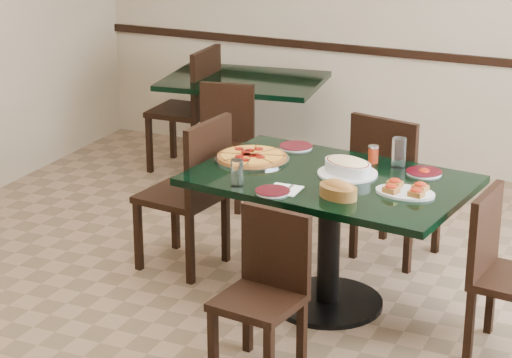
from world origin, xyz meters
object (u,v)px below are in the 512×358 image
at_px(back_chair_near, 224,138).
at_px(pepperoni_pizza, 252,157).
at_px(bruschetta_platter, 405,190).
at_px(chair_left, 193,186).
at_px(chair_near, 266,285).
at_px(chair_right, 502,266).
at_px(bread_basket, 338,190).
at_px(back_chair_left, 193,102).
at_px(back_table, 244,108).
at_px(chair_far, 391,180).
at_px(lasagna_casserole, 348,166).
at_px(main_table, 330,209).

distance_m(back_chair_near, pepperoni_pizza, 1.41).
bearing_deg(bruschetta_platter, chair_left, 173.95).
relative_size(chair_near, chair_left, 0.85).
relative_size(chair_right, bread_basket, 3.27).
height_order(chair_left, pepperoni_pizza, chair_left).
bearing_deg(chair_right, back_chair_left, 61.26).
relative_size(back_table, back_chair_near, 1.50).
xyz_separation_m(chair_far, chair_right, (0.83, -0.86, -0.05)).
height_order(back_table, bread_basket, bread_basket).
distance_m(back_chair_near, lasagna_casserole, 1.80).
bearing_deg(chair_near, pepperoni_pizza, 125.85).
bearing_deg(back_chair_near, main_table, -55.44).
xyz_separation_m(chair_near, bruschetta_platter, (0.48, 0.66, 0.34)).
bearing_deg(chair_left, bread_basket, 75.86).
relative_size(pepperoni_pizza, lasagna_casserole, 1.23).
distance_m(pepperoni_pizza, bread_basket, 0.74).
bearing_deg(main_table, bruschetta_platter, -4.30).
bearing_deg(back_table, chair_right, -47.31).
height_order(chair_near, lasagna_casserole, lasagna_casserole).
bearing_deg(chair_right, chair_near, 128.17).
height_order(chair_left, bread_basket, chair_left).
bearing_deg(lasagna_casserole, bruschetta_platter, 0.33).
bearing_deg(back_table, back_chair_near, -86.49).
bearing_deg(chair_far, chair_left, 42.50).
distance_m(back_chair_near, bread_basket, 2.09).
xyz_separation_m(main_table, bruschetta_platter, (0.43, -0.09, 0.21)).
xyz_separation_m(pepperoni_pizza, bruschetta_platter, (0.93, -0.18, 0.01)).
bearing_deg(chair_right, back_table, 56.10).
relative_size(back_chair_near, back_chair_left, 0.87).
relative_size(chair_left, pepperoni_pizza, 2.22).
relative_size(chair_far, chair_right, 1.10).
bearing_deg(bruschetta_platter, back_chair_left, 143.12).
relative_size(pepperoni_pizza, bread_basket, 1.63).
distance_m(back_chair_left, bread_basket, 2.79).
xyz_separation_m(main_table, chair_far, (0.12, 0.73, -0.05)).
bearing_deg(bruschetta_platter, chair_right, -1.15).
distance_m(back_table, chair_left, 1.74).
xyz_separation_m(chair_far, back_chair_near, (-1.37, 0.52, -0.06)).
height_order(chair_right, back_chair_near, chair_right).
relative_size(main_table, back_table, 1.24).
relative_size(back_chair_near, bruschetta_platter, 2.57).
height_order(chair_near, pepperoni_pizza, chair_near).
bearing_deg(pepperoni_pizza, lasagna_casserole, -1.56).
bearing_deg(lasagna_casserole, chair_left, -158.96).
bearing_deg(chair_right, lasagna_casserole, 83.21).
bearing_deg(back_chair_left, bruschetta_platter, 48.71).
bearing_deg(lasagna_casserole, back_chair_left, 161.62).
xyz_separation_m(bread_basket, bruschetta_platter, (0.29, 0.18, -0.02)).
height_order(chair_far, back_chair_near, chair_far).
relative_size(main_table, bruschetta_platter, 4.78).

